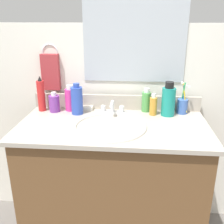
{
  "coord_description": "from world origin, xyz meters",
  "views": [
    {
      "loc": [
        0.11,
        -1.29,
        1.34
      ],
      "look_at": [
        -0.01,
        0.0,
        0.86
      ],
      "focal_mm": 42.14,
      "sensor_mm": 36.0,
      "label": 1
    }
  ],
  "objects": [
    {
      "name": "bottle_mouthwash_teal",
      "position": [
        0.31,
        0.17,
        0.88
      ],
      "size": [
        0.08,
        0.08,
        0.2
      ],
      "color": "teal",
      "rests_on": "countertop"
    },
    {
      "name": "hand_towel",
      "position": [
        -0.41,
        0.27,
        1.01
      ],
      "size": [
        0.11,
        0.04,
        0.22
      ],
      "primitive_type": "cube",
      "color": "#A53338"
    },
    {
      "name": "soap_bar",
      "position": [
        -0.17,
        0.21,
        0.8
      ],
      "size": [
        0.06,
        0.04,
        0.02
      ],
      "primitive_type": "cube",
      "color": "white",
      "rests_on": "countertop"
    },
    {
      "name": "sink_basin",
      "position": [
        -0.02,
        -0.04,
        0.76
      ],
      "size": [
        0.39,
        0.39,
        0.11
      ],
      "color": "white",
      "rests_on": "countertop"
    },
    {
      "name": "cup_blue_plastic",
      "position": [
        0.39,
        0.21,
        0.84
      ],
      "size": [
        0.06,
        0.08,
        0.19
      ],
      "color": "#3F66B7",
      "rests_on": "countertop"
    },
    {
      "name": "bottle_soap_pink",
      "position": [
        -0.28,
        0.2,
        0.86
      ],
      "size": [
        0.06,
        0.06,
        0.16
      ],
      "color": "#D8338C",
      "rests_on": "countertop"
    },
    {
      "name": "bottle_shampoo_blue",
      "position": [
        -0.22,
        0.14,
        0.88
      ],
      "size": [
        0.07,
        0.07,
        0.18
      ],
      "color": "#2D4CB2",
      "rests_on": "countertop"
    },
    {
      "name": "faucet",
      "position": [
        -0.02,
        0.16,
        0.82
      ],
      "size": [
        0.16,
        0.1,
        0.08
      ],
      "color": "silver",
      "rests_on": "countertop"
    },
    {
      "name": "backsplash",
      "position": [
        0.0,
        0.25,
        0.84
      ],
      "size": [
        1.02,
        0.02,
        0.09
      ],
      "primitive_type": "cube",
      "color": "#B2A899",
      "rests_on": "countertop"
    },
    {
      "name": "vanity_cabinet",
      "position": [
        0.0,
        0.0,
        0.38
      ],
      "size": [
        0.98,
        0.48,
        0.77
      ],
      "primitive_type": "cube",
      "color": "brown",
      "rests_on": "ground_plane"
    },
    {
      "name": "countertop",
      "position": [
        0.0,
        0.0,
        0.78
      ],
      "size": [
        1.02,
        0.53,
        0.02
      ],
      "primitive_type": "cube",
      "color": "#B2A899",
      "rests_on": "vanity_cabinet"
    },
    {
      "name": "back_wall",
      "position": [
        0.0,
        0.31,
        0.65
      ],
      "size": [
        2.12,
        0.04,
        1.3
      ],
      "primitive_type": "cube",
      "color": "white",
      "rests_on": "ground_plane"
    },
    {
      "name": "bottle_spray_red",
      "position": [
        -0.45,
        0.18,
        0.89
      ],
      "size": [
        0.04,
        0.04,
        0.21
      ],
      "color": "red",
      "rests_on": "countertop"
    },
    {
      "name": "towel_ring",
      "position": [
        -0.41,
        0.29,
        1.13
      ],
      "size": [
        0.1,
        0.01,
        0.1
      ],
      "primitive_type": "torus",
      "rotation": [
        1.57,
        0.0,
        0.0
      ],
      "color": "silver"
    },
    {
      "name": "bottle_cream_purple",
      "position": [
        -0.37,
        0.17,
        0.84
      ],
      "size": [
        0.06,
        0.06,
        0.12
      ],
      "color": "#7A3899",
      "rests_on": "countertop"
    },
    {
      "name": "bottle_oil_amber",
      "position": [
        0.22,
        0.17,
        0.85
      ],
      "size": [
        0.04,
        0.04,
        0.13
      ],
      "color": "gold",
      "rests_on": "countertop"
    },
    {
      "name": "mirror_panel",
      "position": [
        0.1,
        0.29,
        1.24
      ],
      "size": [
        0.6,
        0.01,
        0.56
      ],
      "primitive_type": "cube",
      "color": "#B2BCC6"
    },
    {
      "name": "bottle_toner_green",
      "position": [
        0.18,
        0.23,
        0.86
      ],
      "size": [
        0.05,
        0.05,
        0.14
      ],
      "color": "#4C9E4C",
      "rests_on": "countertop"
    }
  ]
}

